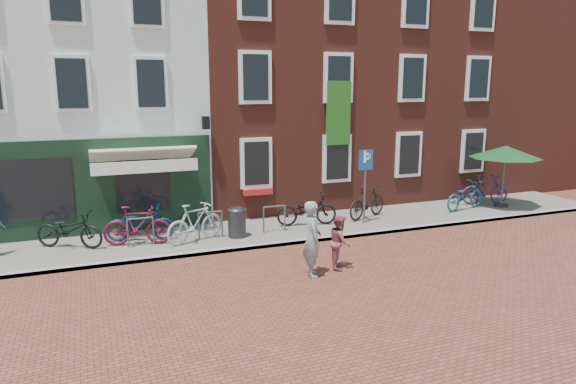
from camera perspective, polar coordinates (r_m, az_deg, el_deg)
name	(u,v)px	position (r m, az deg, el deg)	size (l,w,h in m)	color
ground	(272,247)	(14.91, -1.74, -6.11)	(80.00, 80.00, 0.00)	brown
sidewalk	(286,229)	(16.58, -0.23, -4.09)	(24.00, 3.00, 0.10)	slate
building_stucco	(74,87)	(20.38, -22.48, 10.66)	(8.00, 8.00, 9.00)	silver
building_brick_mid	(260,74)	(21.48, -3.12, 12.85)	(6.00, 8.00, 10.00)	maroon
building_brick_right	(388,75)	(24.05, 10.92, 12.54)	(6.00, 8.00, 10.00)	maroon
filler_right	(501,86)	(28.04, 22.41, 10.71)	(7.00, 8.00, 9.00)	maroon
litter_bin	(237,220)	(15.52, -5.65, -3.12)	(0.54, 0.54, 0.98)	#302F32
parking_sign	(365,173)	(16.94, 8.50, 2.03)	(0.50, 0.07, 2.43)	#4C4C4F
parasol	(506,150)	(20.64, 22.83, 4.33)	(2.57, 2.57, 2.38)	#4C4C4F
woman	(312,239)	(12.53, 2.70, -5.16)	(0.68, 0.45, 1.86)	gray
boy	(340,242)	(13.18, 5.73, -5.46)	(0.67, 0.52, 1.37)	#95464F
bicycle_0	(69,230)	(15.66, -22.92, -3.86)	(0.68, 1.95, 1.03)	black
bicycle_1	(137,226)	(15.25, -16.23, -3.56)	(0.53, 1.89, 1.14)	#581020
bicycle_2	(140,223)	(15.68, -15.92, -3.34)	(0.68, 1.95, 1.03)	#06244C
bicycle_3	(195,222)	(15.21, -10.18, -3.32)	(0.53, 1.89, 1.14)	#B3B2B5
bicycle_4	(307,210)	(16.73, 2.08, -1.96)	(0.68, 1.95, 1.03)	black
bicycle_5	(367,202)	(17.79, 8.72, -1.08)	(0.53, 1.89, 1.14)	black
bicycle_6	(465,196)	(19.89, 18.88, -0.39)	(0.68, 1.95, 1.03)	navy
bicycle_7	(485,189)	(21.07, 20.89, 0.28)	(0.53, 1.89, 1.14)	#4C2254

